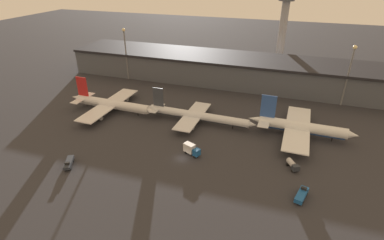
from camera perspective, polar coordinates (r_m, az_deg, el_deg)
ground at (r=101.49m, az=-1.95°, el=-7.35°), size 600.00×600.00×0.00m
terminal_building at (r=167.00m, az=7.57°, el=9.53°), size 181.08×29.99×14.16m
airplane_0 at (r=136.67m, az=-15.11°, el=2.94°), size 42.94×37.01×14.15m
airplane_1 at (r=122.43m, az=0.86°, el=0.80°), size 48.64×27.43×12.85m
airplane_2 at (r=119.60m, az=19.96°, el=-1.31°), size 39.59×37.21×14.74m
service_vehicle_0 at (r=102.39m, az=-0.13°, el=-5.58°), size 6.53×4.51×3.82m
service_vehicle_1 at (r=105.24m, az=-22.41°, el=-7.53°), size 5.07×7.23×2.55m
service_vehicle_2 at (r=101.25m, az=18.62°, el=-8.07°), size 4.36×5.53×2.52m
service_vehicle_3 at (r=90.60m, az=20.14°, el=-13.24°), size 3.94×7.18×2.81m
lamp_post_0 at (r=171.15m, az=-12.56°, el=13.24°), size 1.80×1.80×28.22m
lamp_post_1 at (r=149.96m, az=27.82°, el=8.63°), size 1.80×1.80×27.75m
control_tower at (r=193.27m, az=17.01°, el=17.10°), size 9.00×9.00×46.44m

